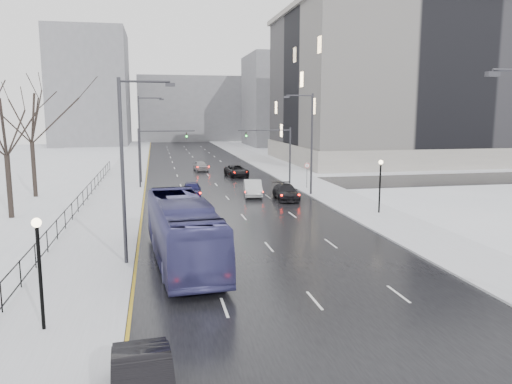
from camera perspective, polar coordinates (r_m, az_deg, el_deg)
road at (r=67.81m, az=-5.69°, el=2.14°), size 16.00×150.00×0.04m
cross_road at (r=55.98m, az=-4.45°, el=0.68°), size 130.00×10.00×0.04m
sidewalk_left at (r=67.58m, az=-14.59°, el=1.92°), size 5.00×150.00×0.16m
sidewalk_right at (r=69.62m, az=2.94°, el=2.41°), size 5.00×150.00×0.16m
park_strip at (r=68.78m, az=-22.51°, el=1.62°), size 14.00×150.00×0.12m
tree_park_d at (r=43.26m, az=-26.13°, el=-2.79°), size 8.75×8.75×12.50m
tree_park_e at (r=52.91m, az=-23.85°, el=-0.60°), size 9.45×9.45×13.50m
iron_fence at (r=38.23m, az=-20.75°, el=-2.52°), size 0.06×70.00×1.30m
streetlight_r_mid at (r=49.33m, az=6.14°, el=6.05°), size 2.95×0.25×10.00m
streetlight_l_near at (r=27.14m, az=-14.56°, el=3.29°), size 2.95×0.25×10.00m
streetlight_l_far at (r=59.05m, az=-12.94°, el=6.37°), size 2.95×0.25×10.00m
lamppost_l at (r=20.17m, az=-23.56°, el=-6.89°), size 0.36×0.36×4.28m
lamppost_r_mid at (r=41.32m, az=14.01°, el=1.50°), size 0.36×0.36×4.28m
mast_signal_right at (r=56.87m, az=2.87°, el=4.97°), size 6.10×0.33×6.50m
mast_signal_left at (r=55.13m, az=-12.11°, el=4.65°), size 6.10×0.33×6.50m
no_uturn_sign at (r=53.71m, az=5.85°, el=2.75°), size 0.60×0.06×2.70m
civic_building at (r=89.34m, az=16.69°, el=10.68°), size 41.00×31.00×24.80m
bldg_far_right at (r=126.83m, az=4.53°, el=10.38°), size 24.00×20.00×22.00m
bldg_far_left at (r=132.99m, az=-18.38°, el=11.18°), size 18.00×22.00×28.00m
bldg_far_center at (r=147.36m, az=-7.36°, el=9.38°), size 30.00×18.00×18.00m
bus at (r=27.80m, az=-8.37°, el=-4.36°), size 3.95×12.83×3.52m
sedan_center_near at (r=48.62m, az=-7.36°, el=0.27°), size 2.14×4.58×1.52m
sedan_right_near at (r=49.05m, az=-0.37°, el=0.46°), size 2.29×4.98×1.58m
sedan_right_cross at (r=64.27m, az=-2.24°, el=2.46°), size 2.85×5.36×1.43m
sedan_right_far at (r=47.18m, az=3.45°, el=0.00°), size 2.28×5.03×1.43m
sedan_center_far at (r=70.69m, az=-6.36°, el=3.02°), size 2.07×4.34×1.43m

